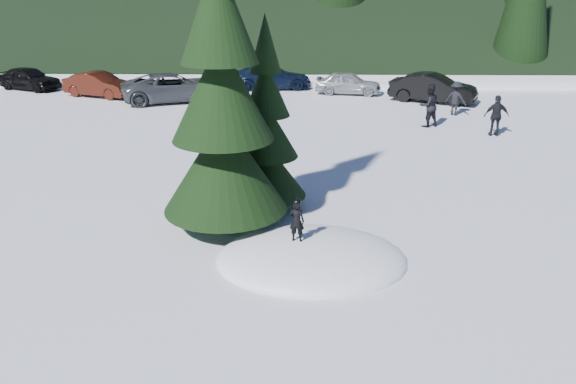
{
  "coord_description": "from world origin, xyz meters",
  "views": [
    {
      "loc": [
        -0.36,
        -11.72,
        6.15
      ],
      "look_at": [
        -0.58,
        1.59,
        1.1
      ],
      "focal_mm": 35.0,
      "sensor_mm": 36.0,
      "label": 1
    }
  ],
  "objects_px": {
    "adult_1": "(496,116)",
    "car_0": "(29,78)",
    "spruce_short": "(267,137)",
    "car_3": "(271,77)",
    "spruce_tall": "(222,104)",
    "child_skier": "(297,221)",
    "adult_2": "(456,98)",
    "car_5": "(433,88)",
    "car_1": "(99,85)",
    "adult_0": "(429,106)",
    "car_4": "(348,83)",
    "car_2": "(173,87)"
  },
  "relations": [
    {
      "from": "spruce_short",
      "to": "car_1",
      "type": "bearing_deg",
      "value": 122.21
    },
    {
      "from": "adult_2",
      "to": "car_2",
      "type": "relative_size",
      "value": 0.3
    },
    {
      "from": "adult_0",
      "to": "car_0",
      "type": "distance_m",
      "value": 23.39
    },
    {
      "from": "car_2",
      "to": "car_4",
      "type": "relative_size",
      "value": 1.46
    },
    {
      "from": "child_skier",
      "to": "car_0",
      "type": "relative_size",
      "value": 0.25
    },
    {
      "from": "car_5",
      "to": "adult_2",
      "type": "bearing_deg",
      "value": -147.81
    },
    {
      "from": "car_1",
      "to": "adult_0",
      "type": "bearing_deg",
      "value": -89.62
    },
    {
      "from": "adult_2",
      "to": "car_1",
      "type": "xyz_separation_m",
      "value": [
        -18.65,
        4.24,
        -0.14
      ]
    },
    {
      "from": "adult_2",
      "to": "car_0",
      "type": "xyz_separation_m",
      "value": [
        -23.54,
        6.33,
        -0.14
      ]
    },
    {
      "from": "spruce_tall",
      "to": "car_3",
      "type": "distance_m",
      "value": 20.38
    },
    {
      "from": "spruce_tall",
      "to": "car_5",
      "type": "bearing_deg",
      "value": 61.15
    },
    {
      "from": "adult_1",
      "to": "car_0",
      "type": "distance_m",
      "value": 26.26
    },
    {
      "from": "car_2",
      "to": "car_4",
      "type": "xyz_separation_m",
      "value": [
        9.54,
        2.2,
        -0.12
      ]
    },
    {
      "from": "car_2",
      "to": "car_3",
      "type": "height_order",
      "value": "car_2"
    },
    {
      "from": "spruce_tall",
      "to": "car_1",
      "type": "height_order",
      "value": "spruce_tall"
    },
    {
      "from": "car_2",
      "to": "car_5",
      "type": "distance_m",
      "value": 13.86
    },
    {
      "from": "spruce_short",
      "to": "car_5",
      "type": "relative_size",
      "value": 1.18
    },
    {
      "from": "spruce_short",
      "to": "child_skier",
      "type": "xyz_separation_m",
      "value": [
        0.85,
        -3.15,
        -1.14
      ]
    },
    {
      "from": "spruce_tall",
      "to": "spruce_short",
      "type": "xyz_separation_m",
      "value": [
        1.0,
        1.4,
        -1.22
      ]
    },
    {
      "from": "child_skier",
      "to": "car_5",
      "type": "distance_m",
      "value": 19.56
    },
    {
      "from": "spruce_tall",
      "to": "spruce_short",
      "type": "distance_m",
      "value": 2.11
    },
    {
      "from": "spruce_short",
      "to": "car_2",
      "type": "relative_size",
      "value": 0.99
    },
    {
      "from": "adult_1",
      "to": "car_0",
      "type": "relative_size",
      "value": 0.43
    },
    {
      "from": "car_5",
      "to": "adult_0",
      "type": "bearing_deg",
      "value": -169.81
    },
    {
      "from": "adult_2",
      "to": "car_1",
      "type": "relative_size",
      "value": 0.4
    },
    {
      "from": "car_3",
      "to": "adult_0",
      "type": "bearing_deg",
      "value": -145.74
    },
    {
      "from": "car_1",
      "to": "car_2",
      "type": "distance_m",
      "value": 4.56
    },
    {
      "from": "car_3",
      "to": "spruce_tall",
      "type": "bearing_deg",
      "value": 174.62
    },
    {
      "from": "spruce_tall",
      "to": "car_4",
      "type": "relative_size",
      "value": 2.32
    },
    {
      "from": "car_4",
      "to": "car_2",
      "type": "bearing_deg",
      "value": 112.89
    },
    {
      "from": "car_5",
      "to": "spruce_short",
      "type": "bearing_deg",
      "value": 176.71
    },
    {
      "from": "adult_1",
      "to": "adult_2",
      "type": "xyz_separation_m",
      "value": [
        -0.67,
        3.84,
        -0.04
      ]
    },
    {
      "from": "child_skier",
      "to": "spruce_short",
      "type": "bearing_deg",
      "value": -63.27
    },
    {
      "from": "spruce_tall",
      "to": "adult_1",
      "type": "distance_m",
      "value": 14.1
    },
    {
      "from": "child_skier",
      "to": "adult_2",
      "type": "distance_m",
      "value": 16.9
    },
    {
      "from": "spruce_short",
      "to": "car_0",
      "type": "height_order",
      "value": "spruce_short"
    },
    {
      "from": "spruce_tall",
      "to": "car_5",
      "type": "height_order",
      "value": "spruce_tall"
    },
    {
      "from": "car_1",
      "to": "car_2",
      "type": "bearing_deg",
      "value": -83.88
    },
    {
      "from": "adult_2",
      "to": "car_0",
      "type": "distance_m",
      "value": 24.38
    },
    {
      "from": "spruce_short",
      "to": "adult_0",
      "type": "height_order",
      "value": "spruce_short"
    },
    {
      "from": "adult_0",
      "to": "car_4",
      "type": "xyz_separation_m",
      "value": [
        -2.91,
        7.52,
        -0.31
      ]
    },
    {
      "from": "car_0",
      "to": "car_5",
      "type": "xyz_separation_m",
      "value": [
        23.15,
        -3.24,
        0.07
      ]
    },
    {
      "from": "car_3",
      "to": "car_0",
      "type": "bearing_deg",
      "value": 87.44
    },
    {
      "from": "car_4",
      "to": "child_skier",
      "type": "bearing_deg",
      "value": -178.18
    },
    {
      "from": "car_0",
      "to": "adult_1",
      "type": "bearing_deg",
      "value": -89.4
    },
    {
      "from": "spruce_short",
      "to": "adult_1",
      "type": "bearing_deg",
      "value": 41.66
    },
    {
      "from": "spruce_short",
      "to": "child_skier",
      "type": "distance_m",
      "value": 3.45
    },
    {
      "from": "adult_1",
      "to": "car_2",
      "type": "distance_m",
      "value": 16.43
    },
    {
      "from": "spruce_short",
      "to": "car_4",
      "type": "distance_m",
      "value": 17.64
    },
    {
      "from": "car_3",
      "to": "car_4",
      "type": "relative_size",
      "value": 1.3
    }
  ]
}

